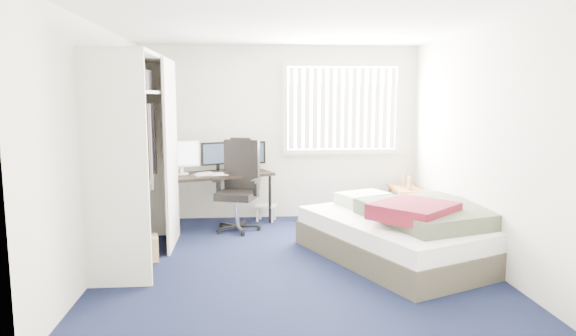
# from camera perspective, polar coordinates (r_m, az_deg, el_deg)

# --- Properties ---
(ground) EXTENTS (4.20, 4.20, 0.00)m
(ground) POSITION_cam_1_polar(r_m,az_deg,el_deg) (5.66, 0.62, -10.33)
(ground) COLOR black
(ground) RESTS_ON ground
(room_shell) EXTENTS (4.20, 4.20, 4.20)m
(room_shell) POSITION_cam_1_polar(r_m,az_deg,el_deg) (5.38, 0.64, 5.11)
(room_shell) COLOR silver
(room_shell) RESTS_ON ground
(window_assembly) EXTENTS (1.72, 0.09, 1.32)m
(window_assembly) POSITION_cam_1_polar(r_m,az_deg,el_deg) (7.53, 6.03, 6.59)
(window_assembly) COLOR white
(window_assembly) RESTS_ON ground
(closet) EXTENTS (0.64, 1.84, 2.22)m
(closet) POSITION_cam_1_polar(r_m,az_deg,el_deg) (5.75, -16.47, 3.39)
(closet) COLOR beige
(closet) RESTS_ON ground
(desk) EXTENTS (1.61, 1.19, 1.18)m
(desk) POSITION_cam_1_polar(r_m,az_deg,el_deg) (7.19, -7.90, -0.28)
(desk) COLOR black
(desk) RESTS_ON ground
(office_chair) EXTENTS (0.73, 0.73, 1.23)m
(office_chair) POSITION_cam_1_polar(r_m,az_deg,el_deg) (6.90, -5.48, -2.97)
(office_chair) COLOR black
(office_chair) RESTS_ON ground
(footstool) EXTENTS (0.35, 0.31, 0.24)m
(footstool) POSITION_cam_1_polar(r_m,az_deg,el_deg) (7.38, -2.48, -4.50)
(footstool) COLOR white
(footstool) RESTS_ON ground
(nightstand) EXTENTS (0.38, 0.74, 0.68)m
(nightstand) POSITION_cam_1_polar(r_m,az_deg,el_deg) (7.46, 12.93, -2.59)
(nightstand) COLOR brown
(nightstand) RESTS_ON ground
(bed) EXTENTS (2.31, 2.58, 0.69)m
(bed) POSITION_cam_1_polar(r_m,az_deg,el_deg) (5.87, 13.19, -6.91)
(bed) COLOR #413C2F
(bed) RESTS_ON ground
(pine_box) EXTENTS (0.40, 0.33, 0.26)m
(pine_box) POSITION_cam_1_polar(r_m,az_deg,el_deg) (5.88, -15.97, -8.61)
(pine_box) COLOR tan
(pine_box) RESTS_ON ground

